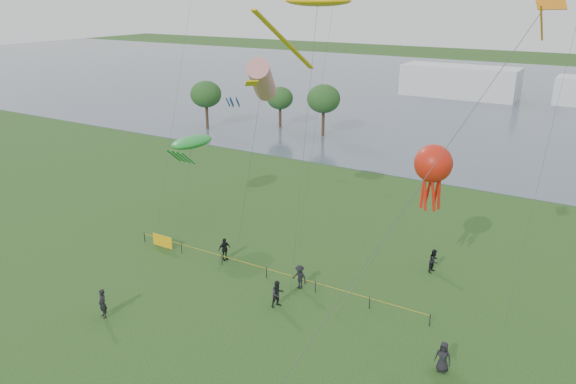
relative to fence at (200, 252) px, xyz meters
The scene contains 15 objects.
lake 87.89m from the fence, 83.78° to the left, with size 400.00×120.00×0.08m, color #4E5C6C.
pavilion_left 82.45m from the fence, 91.72° to the left, with size 22.00×8.00×6.00m, color silver.
trees 42.77m from the fence, 115.79° to the left, with size 21.70×10.77×7.38m.
fence is the anchor object (origin of this frame).
spectator_a 9.33m from the fence, 17.83° to the right, with size 0.89×0.70×1.84m, color black.
spectator_b 8.91m from the fence, ahead, with size 1.13×0.65×1.75m, color black.
spectator_c 1.97m from the fence, 24.41° to the left, with size 1.05×0.44×1.79m, color black.
spectator_d 20.44m from the fence, 11.03° to the right, with size 0.87×0.57×1.79m, color black.
spectator_f 9.65m from the fence, 89.22° to the right, with size 0.70×0.46×1.92m, color black.
spectator_g 17.62m from the fence, 24.03° to the left, with size 0.86×0.67×1.78m, color black.
kite_stingray 20.23m from the fence, 35.47° to the left, with size 4.86×9.99×19.27m.
kite_windsock 13.87m from the fence, 57.86° to the left, with size 4.16×4.96×15.16m.
kite_creature 11.40m from the fence, 132.04° to the left, with size 5.13×9.54×7.34m.
kite_octopus 19.26m from the fence, ahead, with size 5.32×5.29×10.88m.
kite_delta 29.18m from the fence, 17.12° to the right, with size 9.61×11.20×19.89m.
Camera 1 is at (16.56, -17.38, 19.36)m, focal length 35.00 mm.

